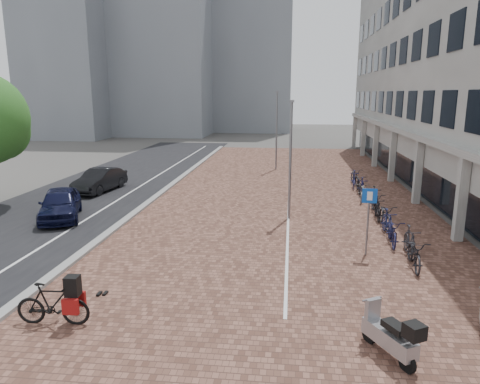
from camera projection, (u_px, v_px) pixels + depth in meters
name	position (u px, v px, depth m)	size (l,w,h in m)	color
ground	(219.00, 271.00, 14.43)	(140.00, 140.00, 0.00)	#474442
plaza_brick	(286.00, 192.00, 25.83)	(14.50, 42.00, 0.04)	brown
street_asphalt	(106.00, 188.00, 27.06)	(8.00, 50.00, 0.03)	black
curb	(168.00, 188.00, 26.61)	(0.35, 42.00, 0.14)	gray
lane_line	(137.00, 188.00, 26.84)	(0.12, 44.00, 0.00)	white
parking_line	(289.00, 192.00, 25.81)	(0.10, 30.00, 0.00)	white
office_building	(472.00, 46.00, 26.63)	(8.40, 40.00, 15.00)	#ADADA7
bg_towers	(172.00, 31.00, 60.40)	(33.00, 23.00, 32.00)	gray
car_navy	(60.00, 204.00, 20.25)	(1.68, 4.16, 1.42)	black
car_dark	(100.00, 180.00, 25.90)	(1.43, 4.09, 1.35)	black
hero_bike	(53.00, 303.00, 10.95)	(1.89, 0.64, 1.31)	black
shoes	(102.00, 295.00, 12.63)	(0.32, 0.27, 0.08)	black
scooter_back	(389.00, 334.00, 9.57)	(0.53, 1.69, 1.16)	#96969B
parking_sign	(369.00, 211.00, 15.44)	(0.51, 0.11, 2.45)	slate
lamp_near	(290.00, 162.00, 19.81)	(0.12, 0.12, 5.33)	slate
lamp_far	(277.00, 132.00, 32.79)	(0.12, 0.12, 5.75)	slate
bike_row	(374.00, 202.00, 21.27)	(1.24, 15.82, 1.05)	black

